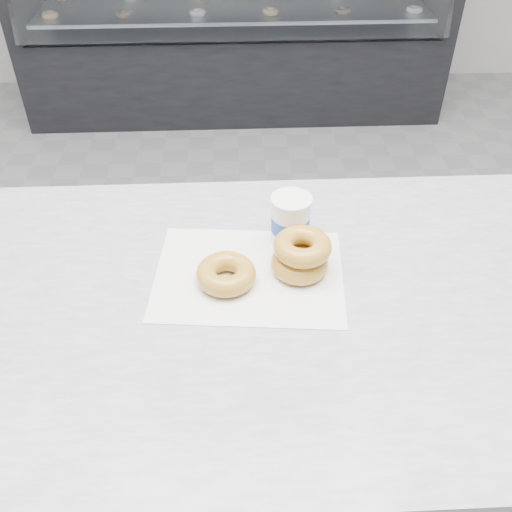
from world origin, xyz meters
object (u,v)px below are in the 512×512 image
(donut_single, at_px, (226,274))
(coffee_cup, at_px, (290,220))
(donut_stack, at_px, (301,255))
(display_case, at_px, (234,23))
(counter, at_px, (257,443))

(donut_single, bearing_deg, coffee_cup, 41.56)
(donut_stack, xyz_separation_m, coffee_cup, (-0.01, 0.08, 0.01))
(display_case, relative_size, donut_stack, 16.12)
(counter, distance_m, coffee_cup, 0.53)
(display_case, xyz_separation_m, donut_single, (-0.05, -2.67, 0.43))
(display_case, xyz_separation_m, coffee_cup, (0.07, -2.56, 0.46))
(donut_stack, distance_m, coffee_cup, 0.09)
(counter, height_order, donut_stack, donut_stack)
(donut_stack, bearing_deg, donut_single, -169.54)
(counter, distance_m, donut_single, 0.47)
(counter, height_order, display_case, display_case)
(donut_single, xyz_separation_m, coffee_cup, (0.12, 0.11, 0.03))
(coffee_cup, bearing_deg, donut_single, -147.56)
(donut_single, height_order, donut_stack, donut_stack)
(display_case, bearing_deg, coffee_cup, -88.43)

